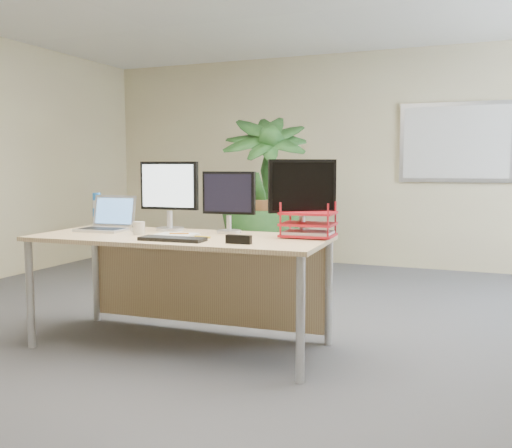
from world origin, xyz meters
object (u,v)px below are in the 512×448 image
at_px(monitor_right, 229,198).
at_px(floor_plant, 264,214).
at_px(monitor_left, 169,191).
at_px(desk, 187,257).
at_px(laptop, 108,222).

bearing_deg(monitor_right, floor_plant, 104.30).
distance_m(monitor_left, monitor_right, 0.48).
bearing_deg(floor_plant, desk, -83.20).
distance_m(desk, monitor_right, 0.52).
bearing_deg(laptop, floor_plant, 79.02).
xyz_separation_m(desk, laptop, (-0.67, -0.02, 0.23)).
relative_size(desk, monitor_right, 4.69).
distance_m(desk, floor_plant, 2.16).
distance_m(floor_plant, monitor_left, 2.02).
xyz_separation_m(desk, floor_plant, (-0.26, 2.14, 0.13)).
bearing_deg(floor_plant, monitor_left, -89.35).
relative_size(monitor_left, laptop, 1.38).
height_order(monitor_left, laptop, monitor_left).
xyz_separation_m(desk, monitor_left, (-0.23, 0.15, 0.46)).
height_order(desk, monitor_left, monitor_left).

